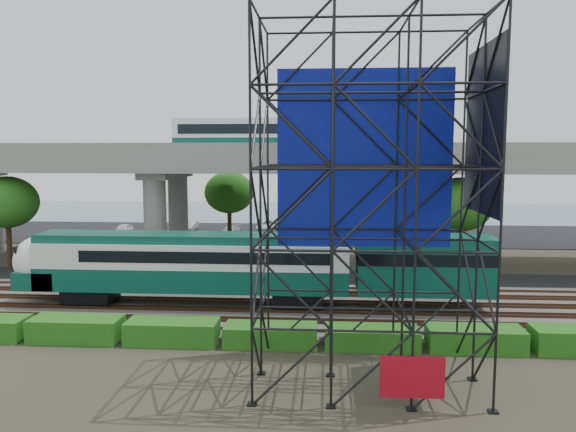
{
  "coord_description": "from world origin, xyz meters",
  "views": [
    {
      "loc": [
        3.75,
        -31.31,
        9.61
      ],
      "look_at": [
        1.14,
        6.0,
        5.34
      ],
      "focal_mm": 35.0,
      "sensor_mm": 36.0,
      "label": 1
    }
  ],
  "objects": [
    {
      "name": "parking_lot",
      "position": [
        0.0,
        34.0,
        0.04
      ],
      "size": [
        90.0,
        18.0,
        0.08
      ],
      "primitive_type": "cube",
      "color": "black",
      "rests_on": "ground"
    },
    {
      "name": "overpass",
      "position": [
        -0.23,
        16.0,
        8.21
      ],
      "size": [
        80.0,
        12.0,
        12.4
      ],
      "color": "#9E9B93",
      "rests_on": "ground"
    },
    {
      "name": "ground",
      "position": [
        0.0,
        0.0,
        0.0
      ],
      "size": [
        140.0,
        140.0,
        0.0
      ],
      "primitive_type": "plane",
      "color": "#474233",
      "rests_on": "ground"
    },
    {
      "name": "trees",
      "position": [
        -4.67,
        16.17,
        5.57
      ],
      "size": [
        40.94,
        16.94,
        7.69
      ],
      "color": "#382314",
      "rests_on": "ground"
    },
    {
      "name": "service_road",
      "position": [
        0.0,
        10.5,
        0.04
      ],
      "size": [
        90.0,
        5.0,
        0.08
      ],
      "primitive_type": "cube",
      "color": "black",
      "rests_on": "ground"
    },
    {
      "name": "parked_cars",
      "position": [
        1.11,
        33.87,
        0.69
      ],
      "size": [
        40.15,
        9.61,
        1.3
      ],
      "color": "white",
      "rests_on": "parking_lot"
    },
    {
      "name": "scaffold_tower",
      "position": [
        5.47,
        -7.98,
        7.47
      ],
      "size": [
        9.36,
        6.36,
        15.0
      ],
      "color": "black",
      "rests_on": "ground"
    },
    {
      "name": "hedge_strip",
      "position": [
        1.01,
        -4.3,
        0.56
      ],
      "size": [
        34.6,
        1.8,
        1.2
      ],
      "color": "#1D6316",
      "rests_on": "ground"
    },
    {
      "name": "ballast_bed",
      "position": [
        0.0,
        2.0,
        0.1
      ],
      "size": [
        90.0,
        12.0,
        0.2
      ],
      "primitive_type": "cube",
      "color": "slate",
      "rests_on": "ground"
    },
    {
      "name": "harbor_water",
      "position": [
        0.0,
        56.0,
        0.01
      ],
      "size": [
        140.0,
        40.0,
        0.03
      ],
      "primitive_type": "cube",
      "color": "slate",
      "rests_on": "ground"
    },
    {
      "name": "rail_tracks",
      "position": [
        0.0,
        2.0,
        0.28
      ],
      "size": [
        90.0,
        9.52,
        0.16
      ],
      "color": "#472D1E",
      "rests_on": "ballast_bed"
    },
    {
      "name": "commuter_train",
      "position": [
        -2.32,
        2.0,
        2.88
      ],
      "size": [
        29.3,
        3.06,
        4.3
      ],
      "color": "black",
      "rests_on": "rail_tracks"
    },
    {
      "name": "suv",
      "position": [
        -5.02,
        9.96,
        0.75
      ],
      "size": [
        4.91,
        2.45,
        1.34
      ],
      "primitive_type": "imported",
      "rotation": [
        0.0,
        0.0,
        1.52
      ],
      "color": "black",
      "rests_on": "service_road"
    }
  ]
}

